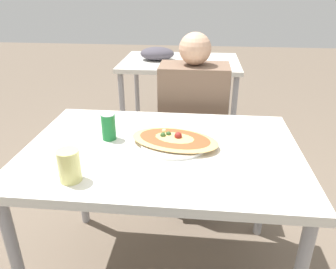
% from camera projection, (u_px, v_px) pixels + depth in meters
% --- Properties ---
extents(dining_table, '(1.23, 0.86, 0.78)m').
position_uv_depth(dining_table, '(162.00, 162.00, 1.51)').
color(dining_table, silver).
rests_on(dining_table, ground_plane).
extents(chair_far_seated, '(0.40, 0.40, 0.84)m').
position_uv_depth(chair_far_seated, '(192.00, 136.00, 2.27)').
color(chair_far_seated, '#4C4C4C').
rests_on(chair_far_seated, ground_plane).
extents(person_seated, '(0.42, 0.28, 1.19)m').
position_uv_depth(person_seated, '(193.00, 113.00, 2.08)').
color(person_seated, '#2D2D38').
rests_on(person_seated, ground_plane).
extents(pizza_main, '(0.46, 0.34, 0.06)m').
position_uv_depth(pizza_main, '(174.00, 140.00, 1.50)').
color(pizza_main, white).
rests_on(pizza_main, dining_table).
extents(soda_can, '(0.07, 0.07, 0.12)m').
position_uv_depth(soda_can, '(109.00, 127.00, 1.53)').
color(soda_can, '#197233').
rests_on(soda_can, dining_table).
extents(drink_glass, '(0.08, 0.08, 0.12)m').
position_uv_depth(drink_glass, '(69.00, 166.00, 1.21)').
color(drink_glass, '#E0DB7F').
rests_on(drink_glass, dining_table).
extents(background_table, '(1.10, 0.80, 0.90)m').
position_uv_depth(background_table, '(176.00, 67.00, 3.12)').
color(background_table, silver).
rests_on(background_table, ground_plane).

